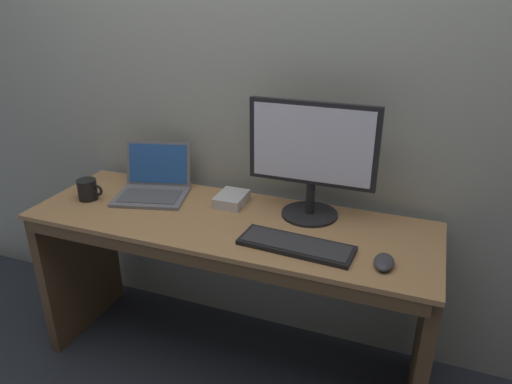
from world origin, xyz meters
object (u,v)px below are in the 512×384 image
laptop_space_gray (153,185)px  computer_mouse (384,262)px  coffee_mug (88,190)px  external_drive_box (232,199)px  wired_keyboard (296,245)px  external_monitor (312,155)px

laptop_space_gray → computer_mouse: bearing=-13.1°
coffee_mug → external_drive_box: bearing=16.5°
coffee_mug → wired_keyboard: bearing=-4.7°
external_monitor → wired_keyboard: bearing=-85.4°
laptop_space_gray → wired_keyboard: laptop_space_gray is taller
wired_keyboard → computer_mouse: computer_mouse is taller
external_monitor → laptop_space_gray: bearing=-177.6°
computer_mouse → coffee_mug: (-1.31, 0.10, 0.03)m
external_monitor → external_drive_box: external_monitor is taller
computer_mouse → coffee_mug: bearing=174.3°
wired_keyboard → coffee_mug: 0.99m
external_monitor → wired_keyboard: (0.02, -0.26, -0.26)m
laptop_space_gray → external_monitor: 0.76m
laptop_space_gray → external_monitor: size_ratio=0.72×
external_monitor → external_drive_box: bearing=179.8°
computer_mouse → wired_keyboard: bearing=176.0°
external_monitor → computer_mouse: 0.51m
laptop_space_gray → coffee_mug: size_ratio=3.00×
laptop_space_gray → external_drive_box: (0.38, 0.03, -0.02)m
wired_keyboard → laptop_space_gray: bearing=162.6°
laptop_space_gray → external_monitor: (0.73, 0.03, 0.23)m
laptop_space_gray → external_drive_box: laptop_space_gray is taller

